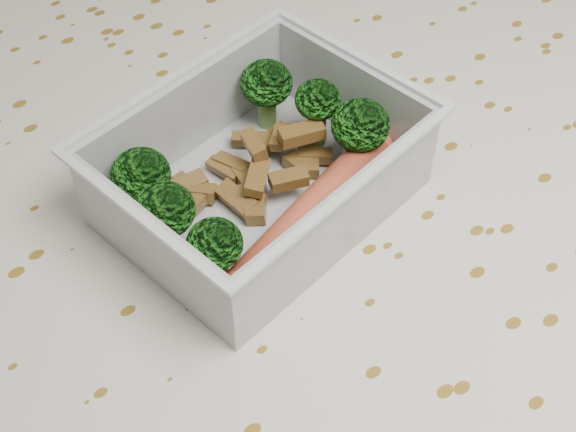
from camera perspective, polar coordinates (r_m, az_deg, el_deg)
dining_table at (r=0.52m, az=-0.93°, el=-8.47°), size 1.40×0.90×0.75m
tablecloth at (r=0.48m, az=-1.00°, el=-5.26°), size 1.46×0.96×0.19m
lunch_container at (r=0.46m, az=-1.98°, el=2.72°), size 0.19×0.16×0.06m
broccoli_florets at (r=0.45m, az=-3.00°, el=4.34°), size 0.16×0.12×0.05m
meat_pile at (r=0.47m, az=-2.78°, el=3.05°), size 0.11×0.07×0.03m
sausage at (r=0.45m, az=1.80°, el=0.26°), size 0.15×0.06×0.02m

